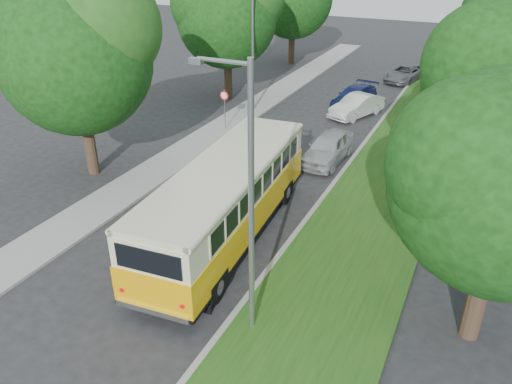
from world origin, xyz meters
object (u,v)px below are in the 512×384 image
at_px(car_silver, 328,148).
at_px(car_blue, 354,97).
at_px(car_grey, 405,74).
at_px(lamppost_near, 248,199).
at_px(lamppost_far, 251,48).
at_px(car_white, 357,106).
at_px(vintage_bus, 226,202).

xyz_separation_m(car_silver, car_blue, (-1.27, 9.54, -0.07)).
distance_m(car_silver, car_grey, 17.70).
distance_m(lamppost_near, lamppost_far, 20.53).
relative_size(car_white, car_grey, 0.94).
distance_m(lamppost_far, car_grey, 14.65).
bearing_deg(lamppost_near, lamppost_far, 115.71).
xyz_separation_m(lamppost_far, vintage_bus, (5.99, -14.45, -2.53)).
bearing_deg(car_blue, vintage_bus, -81.39).
bearing_deg(lamppost_far, vintage_bus, -67.49).
bearing_deg(car_blue, lamppost_far, -138.82).
relative_size(car_silver, car_grey, 0.97).
relative_size(car_blue, car_grey, 1.04).
height_order(lamppost_near, car_grey, lamppost_near).
bearing_deg(lamppost_far, car_blue, 32.92).
bearing_deg(lamppost_far, car_silver, -38.74).
xyz_separation_m(car_silver, car_white, (-0.59, 7.63, -0.05)).
bearing_deg(lamppost_far, car_white, 16.09).
distance_m(car_white, car_blue, 2.03).
relative_size(vintage_bus, car_blue, 2.30).
bearing_deg(lamppost_near, car_grey, 92.27).
bearing_deg(car_grey, car_silver, -79.72).
distance_m(lamppost_far, vintage_bus, 15.84).
bearing_deg(car_grey, car_white, -84.39).
height_order(lamppost_far, car_grey, lamppost_far).
relative_size(car_silver, car_white, 1.03).
height_order(lamppost_near, car_white, lamppost_near).
distance_m(lamppost_near, car_silver, 13.39).
xyz_separation_m(lamppost_far, car_blue, (5.88, 3.80, -3.44)).
relative_size(lamppost_near, car_white, 1.90).
xyz_separation_m(lamppost_far, car_white, (6.56, 1.89, -3.42)).
bearing_deg(vintage_bus, lamppost_far, 108.22).
bearing_deg(car_silver, vintage_bus, -94.97).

